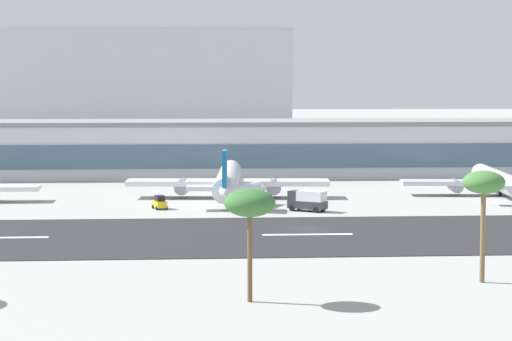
{
  "coord_description": "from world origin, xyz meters",
  "views": [
    {
      "loc": [
        -16.96,
        -137.84,
        19.7
      ],
      "look_at": [
        -4.41,
        39.78,
        4.78
      ],
      "focal_mm": 71.44,
      "sensor_mm": 36.0,
      "label": 1
    }
  ],
  "objects": [
    {
      "name": "ground_plane",
      "position": [
        0.0,
        0.0,
        0.0
      ],
      "size": [
        1400.0,
        1400.0,
        0.0
      ],
      "primitive_type": "plane",
      "color": "#9E9E99"
    },
    {
      "name": "service_baggage_tug_1",
      "position": [
        -20.93,
        24.16,
        1.05
      ],
      "size": [
        2.64,
        3.53,
        2.2
      ],
      "rotation": [
        0.0,
        0.0,
        5.01
      ],
      "color": "gold",
      "rests_on": "ground_plane"
    },
    {
      "name": "service_box_truck_0",
      "position": [
        2.25,
        19.68,
        1.79
      ],
      "size": [
        6.3,
        5.39,
        3.25
      ],
      "rotation": [
        0.0,
        0.0,
        2.54
      ],
      "color": "#2D3338",
      "rests_on": "ground_plane"
    },
    {
      "name": "palm_tree_2",
      "position": [
        12.75,
        -39.02,
        9.81
      ],
      "size": [
        4.22,
        4.22,
        11.27
      ],
      "color": "brown",
      "rests_on": "ground_plane"
    },
    {
      "name": "service_fuel_truck_2",
      "position": [
        -5.79,
        26.85,
        2.03
      ],
      "size": [
        5.77,
        8.83,
        3.95
      ],
      "rotation": [
        0.0,
        0.0,
        4.3
      ],
      "color": "white",
      "rests_on": "ground_plane"
    },
    {
      "name": "terminal_building",
      "position": [
        -9.05,
        85.26,
        6.02
      ],
      "size": [
        174.05,
        25.16,
        12.03
      ],
      "color": "silver",
      "rests_on": "ground_plane"
    },
    {
      "name": "palm_tree_0",
      "position": [
        -11.06,
        -46.5,
        8.95
      ],
      "size": [
        4.68,
        4.68,
        10.39
      ],
      "color": "brown",
      "rests_on": "ground_plane"
    },
    {
      "name": "runway_centreline_dash_4",
      "position": [
        -0.8,
        -5.64,
        0.09
      ],
      "size": [
        12.0,
        1.2,
        0.01
      ],
      "primitive_type": "cube",
      "color": "white",
      "rests_on": "runway_strip"
    },
    {
      "name": "distant_hotel_block",
      "position": [
        -45.01,
        216.9,
        19.55
      ],
      "size": [
        129.26,
        24.42,
        39.1
      ],
      "primitive_type": "cube",
      "color": "#BCBCC1",
      "rests_on": "ground_plane"
    },
    {
      "name": "airliner_black_tail_gate_2",
      "position": [
        39.31,
        39.24,
        2.6
      ],
      "size": [
        35.39,
        39.08,
        8.17
      ],
      "rotation": [
        0.0,
        0.0,
        1.47
      ],
      "color": "silver",
      "rests_on": "ground_plane"
    },
    {
      "name": "airliner_blue_tail_gate_1",
      "position": [
        -9.41,
        38.87,
        3.04
      ],
      "size": [
        35.86,
        45.69,
        9.54
      ],
      "rotation": [
        0.0,
        0.0,
        1.5
      ],
      "color": "silver",
      "rests_on": "ground_plane"
    },
    {
      "name": "runway_strip",
      "position": [
        0.0,
        -5.64,
        0.04
      ],
      "size": [
        800.0,
        35.37,
        0.08
      ],
      "primitive_type": "cube",
      "color": "#262628",
      "rests_on": "ground_plane"
    },
    {
      "name": "runway_centreline_dash_3",
      "position": [
        -40.57,
        -5.64,
        0.09
      ],
      "size": [
        12.0,
        1.2,
        0.01
      ],
      "primitive_type": "cube",
      "color": "white",
      "rests_on": "runway_strip"
    }
  ]
}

